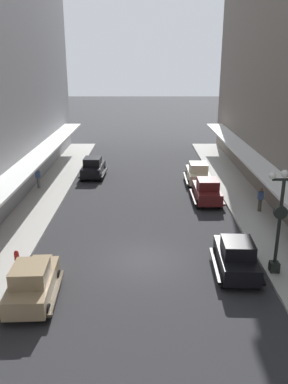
# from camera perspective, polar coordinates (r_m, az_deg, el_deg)

# --- Properties ---
(ground_plane) EXTENTS (200.00, 200.00, 0.00)m
(ground_plane) POSITION_cam_1_polar(r_m,az_deg,el_deg) (21.16, -0.03, -9.79)
(ground_plane) COLOR #2D2D30
(sidewalk_left) EXTENTS (3.00, 60.00, 0.15)m
(sidewalk_left) POSITION_cam_1_polar(r_m,az_deg,el_deg) (22.43, -19.82, -9.04)
(sidewalk_left) COLOR #B7B5AD
(sidewalk_left) RESTS_ON ground
(sidewalk_right) EXTENTS (3.00, 60.00, 0.15)m
(sidewalk_right) POSITION_cam_1_polar(r_m,az_deg,el_deg) (22.40, 19.79, -9.07)
(sidewalk_right) COLOR #B7B5AD
(sidewalk_right) RESTS_ON ground
(parked_car_0) EXTENTS (2.15, 4.26, 1.84)m
(parked_car_0) POSITION_cam_1_polar(r_m,az_deg,el_deg) (29.45, 9.10, 0.25)
(parked_car_0) COLOR #591919
(parked_car_0) RESTS_ON ground
(parked_car_1) EXTENTS (2.26, 4.30, 1.84)m
(parked_car_1) POSITION_cam_1_polar(r_m,az_deg,el_deg) (35.83, -7.21, 3.60)
(parked_car_1) COLOR black
(parked_car_1) RESTS_ON ground
(parked_car_2) EXTENTS (2.29, 4.31, 1.84)m
(parked_car_2) POSITION_cam_1_polar(r_m,az_deg,el_deg) (20.07, 13.15, -8.92)
(parked_car_2) COLOR black
(parked_car_2) RESTS_ON ground
(parked_car_3) EXTENTS (2.19, 4.28, 1.84)m
(parked_car_3) POSITION_cam_1_polar(r_m,az_deg,el_deg) (33.95, 7.82, 2.74)
(parked_car_3) COLOR beige
(parked_car_3) RESTS_ON ground
(parked_car_4) EXTENTS (2.31, 4.32, 1.84)m
(parked_car_4) POSITION_cam_1_polar(r_m,az_deg,el_deg) (18.12, -15.62, -12.32)
(parked_car_4) COLOR #997F5B
(parked_car_4) RESTS_ON ground
(lamp_post_with_clock) EXTENTS (1.42, 0.44, 5.16)m
(lamp_post_with_clock) POSITION_cam_1_polar(r_m,az_deg,el_deg) (19.68, 18.98, -3.51)
(lamp_post_with_clock) COLOR black
(lamp_post_with_clock) RESTS_ON sidewalk_right
(fire_hydrant) EXTENTS (0.24, 0.24, 0.82)m
(fire_hydrant) POSITION_cam_1_polar(r_m,az_deg,el_deg) (21.19, -17.69, -8.98)
(fire_hydrant) COLOR #B21E19
(fire_hydrant) RESTS_ON sidewalk_left
(pedestrian_0) EXTENTS (0.36, 0.24, 1.64)m
(pedestrian_0) POSITION_cam_1_polar(r_m,az_deg,el_deg) (28.16, 16.41, -1.04)
(pedestrian_0) COLOR #4C4238
(pedestrian_0) RESTS_ON sidewalk_right
(pedestrian_1) EXTENTS (0.36, 0.24, 1.64)m
(pedestrian_1) POSITION_cam_1_polar(r_m,az_deg,el_deg) (33.14, -14.85, 1.99)
(pedestrian_1) COLOR slate
(pedestrian_1) RESTS_ON sidewalk_left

